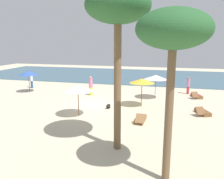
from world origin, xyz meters
TOP-DOWN VIEW (x-y plane):
  - ground_plane at (0.00, 0.00)m, footprint 60.00×60.00m
  - ocean_water at (0.00, 17.00)m, footprint 48.00×16.00m
  - umbrella_0 at (0.02, -3.34)m, footprint 2.13×2.13m
  - umbrella_1 at (4.09, 0.25)m, footprint 2.05×2.05m
  - umbrella_2 at (5.01, 3.29)m, footprint 2.16×2.16m
  - umbrella_3 at (-8.06, 2.71)m, footprint 1.87×1.87m
  - lounger_0 at (4.48, -3.32)m, footprint 0.69×1.73m
  - lounger_1 at (8.85, 4.59)m, footprint 1.10×1.80m
  - lounger_2 at (8.74, -0.66)m, footprint 1.18×1.79m
  - person_0 at (8.15, 6.02)m, footprint 0.36×0.36m
  - person_1 at (-9.15, 4.76)m, footprint 0.40×0.40m
  - person_2 at (-1.31, 3.04)m, footprint 0.41×0.41m
  - palm_1 at (3.84, -7.53)m, footprint 2.99×2.99m
  - palm_2 at (6.27, -9.75)m, footprint 2.59×2.59m
  - dog at (1.56, -0.88)m, footprint 0.32×0.74m

SIDE VIEW (x-z plane):
  - ground_plane at x=0.00m, z-range 0.00..0.00m
  - ocean_water at x=0.00m, z-range 0.00..0.06m
  - lounger_2 at x=8.74m, z-range -0.17..0.51m
  - lounger_1 at x=8.85m, z-range -0.16..0.51m
  - lounger_0 at x=4.48m, z-range -0.17..0.52m
  - dog at x=1.56m, z-range 0.01..0.35m
  - person_0 at x=8.15m, z-range 0.02..1.81m
  - person_1 at x=-9.15m, z-range 0.03..1.91m
  - person_2 at x=-1.31m, z-range 0.01..1.95m
  - umbrella_2 at x=5.01m, z-range 0.92..3.16m
  - umbrella_0 at x=0.02m, z-range 0.93..3.20m
  - umbrella_3 at x=-8.06m, z-range 0.92..3.24m
  - umbrella_1 at x=4.09m, z-range 0.99..3.34m
  - palm_2 at x=6.27m, z-range 2.36..8.79m
  - palm_1 at x=3.84m, z-range 2.84..10.53m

